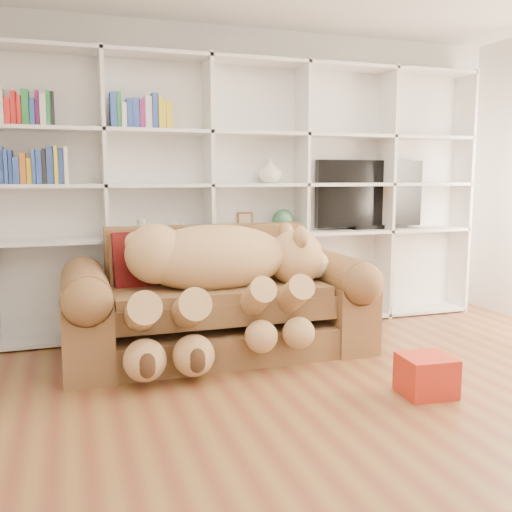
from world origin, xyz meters
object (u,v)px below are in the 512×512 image
object	(u,v)px
sofa	(218,306)
teddy_bear	(219,272)
tv	(369,195)
gift_box	(426,375)

from	to	relation	value
sofa	teddy_bear	bearing A→B (deg)	-101.16
tv	gift_box	bearing A→B (deg)	-109.06
sofa	tv	xyz separation A→B (m)	(1.72, 0.70, 0.83)
teddy_bear	tv	xyz separation A→B (m)	(1.75, 0.90, 0.52)
sofa	gift_box	size ratio (longest dim) A/B	7.38
sofa	teddy_bear	xyz separation A→B (m)	(-0.04, -0.20, 0.31)
sofa	teddy_bear	size ratio (longest dim) A/B	1.37
teddy_bear	tv	world-z (taller)	tv
teddy_bear	sofa	bearing A→B (deg)	86.57
teddy_bear	gift_box	size ratio (longest dim) A/B	5.41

